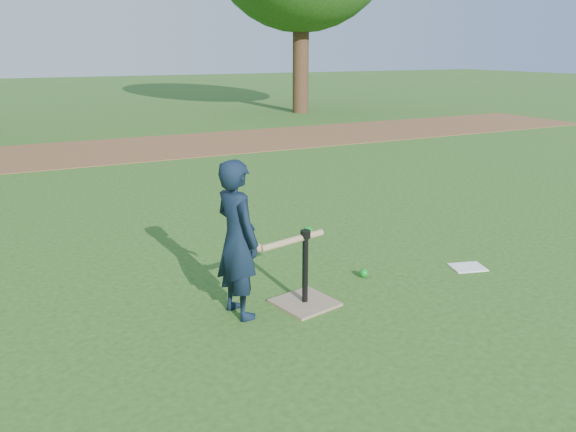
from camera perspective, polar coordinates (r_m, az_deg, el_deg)
name	(u,v)px	position (r m, az deg, el deg)	size (l,w,h in m)	color
ground	(281,287)	(4.82, -0.76, -7.19)	(80.00, 80.00, 0.00)	#285116
dirt_strip	(118,150)	(11.79, -16.93, 6.44)	(24.00, 3.00, 0.01)	brown
child	(237,239)	(4.15, -5.18, -2.39)	(0.44, 0.29, 1.20)	black
wiffle_ball_ground	(364,273)	(5.04, 7.71, -5.77)	(0.08, 0.08, 0.08)	#0C871E
clipboard	(468,267)	(5.47, 17.78, -4.98)	(0.30, 0.23, 0.01)	white
batting_tee	(305,291)	(4.47, 1.73, -7.64)	(0.51, 0.51, 0.61)	#94795E
swing_action	(292,239)	(4.25, 0.46, -2.36)	(0.63, 0.23, 0.09)	tan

